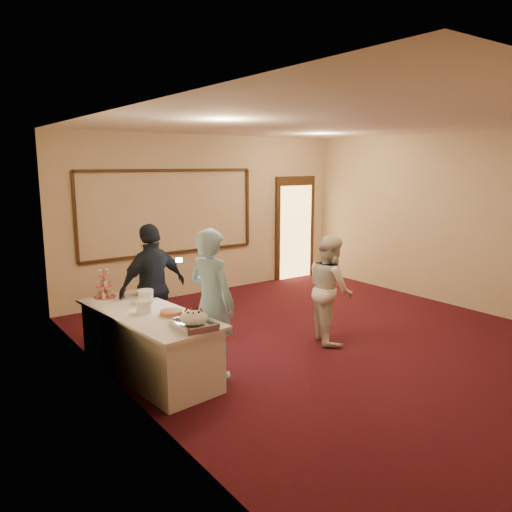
# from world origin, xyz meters

# --- Properties ---
(floor) EXTENTS (7.00, 7.00, 0.00)m
(floor) POSITION_xyz_m (0.00, 0.00, 0.00)
(floor) COLOR black
(floor) RESTS_ON ground
(room_walls) EXTENTS (6.04, 7.04, 3.02)m
(room_walls) POSITION_xyz_m (0.00, 0.00, 2.03)
(room_walls) COLOR beige
(room_walls) RESTS_ON floor
(wall_molding) EXTENTS (3.45, 0.04, 1.55)m
(wall_molding) POSITION_xyz_m (-0.80, 3.47, 1.60)
(wall_molding) COLOR #351E10
(wall_molding) RESTS_ON room_walls
(doorway) EXTENTS (1.05, 0.07, 2.20)m
(doorway) POSITION_xyz_m (2.15, 3.45, 1.08)
(doorway) COLOR #351E10
(doorway) RESTS_ON floor
(buffet_table) EXTENTS (1.05, 2.21, 0.77)m
(buffet_table) POSITION_xyz_m (-2.59, 0.52, 0.39)
(buffet_table) COLOR silver
(buffet_table) RESTS_ON floor
(pavlova_tray) EXTENTS (0.39, 0.54, 0.19)m
(pavlova_tray) POSITION_xyz_m (-2.42, -0.31, 0.85)
(pavlova_tray) COLOR #AEB1B5
(pavlova_tray) RESTS_ON buffet_table
(cupcake_stand) EXTENTS (0.27, 0.27, 0.40)m
(cupcake_stand) POSITION_xyz_m (-2.77, 1.43, 0.91)
(cupcake_stand) COLOR #C6465D
(cupcake_stand) RESTS_ON buffet_table
(plate_stack_a) EXTENTS (0.18, 0.18, 0.15)m
(plate_stack_a) POSITION_xyz_m (-2.64, 0.48, 0.85)
(plate_stack_a) COLOR white
(plate_stack_a) RESTS_ON buffet_table
(plate_stack_b) EXTENTS (0.20, 0.20, 0.17)m
(plate_stack_b) POSITION_xyz_m (-2.45, 0.88, 0.85)
(plate_stack_b) COLOR white
(plate_stack_b) RESTS_ON buffet_table
(tart) EXTENTS (0.29, 0.29, 0.06)m
(tart) POSITION_xyz_m (-2.43, 0.22, 0.80)
(tart) COLOR white
(tart) RESTS_ON buffet_table
(man) EXTENTS (0.58, 0.73, 1.76)m
(man) POSITION_xyz_m (-1.97, 0.07, 0.88)
(man) COLOR #98D4F8
(man) RESTS_ON floor
(woman) EXTENTS (0.82, 0.90, 1.51)m
(woman) POSITION_xyz_m (-0.05, 0.09, 0.75)
(woman) COLOR white
(woman) RESTS_ON floor
(guest) EXTENTS (1.06, 0.59, 1.71)m
(guest) POSITION_xyz_m (-2.18, 1.24, 0.85)
(guest) COLOR black
(guest) RESTS_ON floor
(camera_flash) EXTENTS (0.07, 0.04, 0.05)m
(camera_flash) POSITION_xyz_m (-1.94, 0.94, 1.25)
(camera_flash) COLOR white
(camera_flash) RESTS_ON guest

